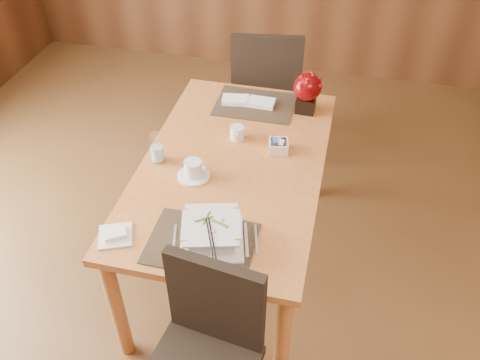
% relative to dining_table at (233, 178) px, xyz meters
% --- Properties ---
extents(ground, '(6.00, 6.00, 0.00)m').
position_rel_dining_table_xyz_m(ground, '(0.00, -0.60, -0.65)').
color(ground, brown).
rests_on(ground, ground).
extents(dining_table, '(0.90, 1.50, 0.75)m').
position_rel_dining_table_xyz_m(dining_table, '(0.00, 0.00, 0.00)').
color(dining_table, '#C47236').
rests_on(dining_table, ground).
extents(placemat_near, '(0.45, 0.33, 0.01)m').
position_rel_dining_table_xyz_m(placemat_near, '(0.00, -0.55, 0.10)').
color(placemat_near, black).
rests_on(placemat_near, dining_table).
extents(placemat_far, '(0.45, 0.33, 0.01)m').
position_rel_dining_table_xyz_m(placemat_far, '(0.00, 0.55, 0.10)').
color(placemat_far, black).
rests_on(placemat_far, dining_table).
extents(soup_setting, '(0.32, 0.32, 0.11)m').
position_rel_dining_table_xyz_m(soup_setting, '(0.04, -0.53, 0.15)').
color(soup_setting, silver).
rests_on(soup_setting, dining_table).
extents(coffee_cup, '(0.16, 0.16, 0.09)m').
position_rel_dining_table_xyz_m(coffee_cup, '(-0.16, -0.14, 0.14)').
color(coffee_cup, silver).
rests_on(coffee_cup, dining_table).
extents(water_glass, '(0.09, 0.09, 0.16)m').
position_rel_dining_table_xyz_m(water_glass, '(-0.37, -0.06, 0.18)').
color(water_glass, white).
rests_on(water_glass, dining_table).
extents(creamer_jug, '(0.13, 0.13, 0.07)m').
position_rel_dining_table_xyz_m(creamer_jug, '(-0.03, 0.21, 0.13)').
color(creamer_jug, silver).
rests_on(creamer_jug, dining_table).
extents(sugar_caddy, '(0.12, 0.12, 0.06)m').
position_rel_dining_table_xyz_m(sugar_caddy, '(0.21, 0.15, 0.13)').
color(sugar_caddy, silver).
rests_on(sugar_caddy, dining_table).
extents(berry_decor, '(0.16, 0.16, 0.23)m').
position_rel_dining_table_xyz_m(berry_decor, '(0.29, 0.56, 0.23)').
color(berry_decor, black).
rests_on(berry_decor, dining_table).
extents(napkins_far, '(0.31, 0.12, 0.03)m').
position_rel_dining_table_xyz_m(napkins_far, '(-0.03, 0.55, 0.12)').
color(napkins_far, white).
rests_on(napkins_far, dining_table).
extents(bread_plate, '(0.18, 0.18, 0.01)m').
position_rel_dining_table_xyz_m(bread_plate, '(-0.37, -0.60, 0.10)').
color(bread_plate, silver).
rests_on(bread_plate, dining_table).
extents(near_chair, '(0.48, 0.48, 0.91)m').
position_rel_dining_table_xyz_m(near_chair, '(0.10, -0.88, -0.14)').
color(near_chair, black).
rests_on(near_chair, ground).
extents(far_chair, '(0.53, 0.53, 1.01)m').
position_rel_dining_table_xyz_m(far_chair, '(-0.02, 1.04, -0.09)').
color(far_chair, black).
rests_on(far_chair, ground).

